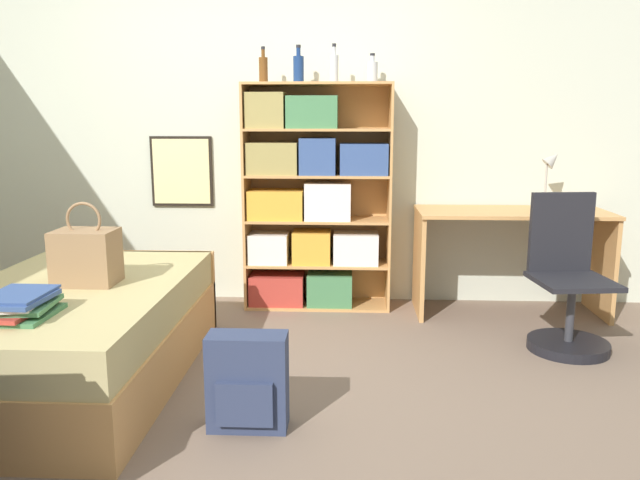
{
  "coord_description": "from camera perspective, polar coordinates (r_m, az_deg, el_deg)",
  "views": [
    {
      "loc": [
        0.68,
        -3.1,
        1.39
      ],
      "look_at": [
        0.52,
        0.18,
        0.75
      ],
      "focal_mm": 35.0,
      "sensor_mm": 36.0,
      "label": 1
    }
  ],
  "objects": [
    {
      "name": "ground_plane",
      "position": [
        3.46,
        -9.02,
        -12.8
      ],
      "size": [
        14.0,
        14.0,
        0.0
      ],
      "primitive_type": "plane",
      "color": "#756051"
    },
    {
      "name": "wall_back",
      "position": [
        4.81,
        -5.45,
        9.88
      ],
      "size": [
        10.0,
        0.09,
        2.6
      ],
      "color": "beige",
      "rests_on": "ground_plane"
    },
    {
      "name": "bed",
      "position": [
        3.62,
        -21.49,
        -7.94
      ],
      "size": [
        1.13,
        1.85,
        0.53
      ],
      "color": "tan",
      "rests_on": "ground_plane"
    },
    {
      "name": "handbag",
      "position": [
        3.53,
        -20.6,
        -1.39
      ],
      "size": [
        0.32,
        0.24,
        0.44
      ],
      "color": "#93704C",
      "rests_on": "bed"
    },
    {
      "name": "book_stack_on_bed",
      "position": [
        3.08,
        -25.95,
        -5.4
      ],
      "size": [
        0.31,
        0.35,
        0.11
      ],
      "color": "#427A4C",
      "rests_on": "bed"
    },
    {
      "name": "bookcase",
      "position": [
        4.59,
        -0.99,
        3.5
      ],
      "size": [
        1.07,
        0.34,
        1.64
      ],
      "color": "tan",
      "rests_on": "ground_plane"
    },
    {
      "name": "bottle_green",
      "position": [
        4.57,
        -5.2,
        15.32
      ],
      "size": [
        0.06,
        0.06,
        0.25
      ],
      "color": "brown",
      "rests_on": "bookcase"
    },
    {
      "name": "bottle_brown",
      "position": [
        4.56,
        -1.98,
        15.43
      ],
      "size": [
        0.08,
        0.08,
        0.26
      ],
      "color": "navy",
      "rests_on": "bookcase"
    },
    {
      "name": "bottle_clear",
      "position": [
        4.52,
        1.29,
        15.49
      ],
      "size": [
        0.06,
        0.06,
        0.26
      ],
      "color": "#B7BCC1",
      "rests_on": "bookcase"
    },
    {
      "name": "bottle_blue",
      "position": [
        4.59,
        4.8,
        15.1
      ],
      "size": [
        0.08,
        0.08,
        0.2
      ],
      "color": "#B7BCC1",
      "rests_on": "bookcase"
    },
    {
      "name": "desk",
      "position": [
        4.65,
        17.03,
        -0.08
      ],
      "size": [
        1.33,
        0.57,
        0.75
      ],
      "color": "tan",
      "rests_on": "ground_plane"
    },
    {
      "name": "desk_lamp",
      "position": [
        4.72,
        20.33,
        6.09
      ],
      "size": [
        0.16,
        0.12,
        0.43
      ],
      "color": "#ADA89E",
      "rests_on": "desk"
    },
    {
      "name": "desk_chair",
      "position": [
        4.11,
        21.65,
        -5.13
      ],
      "size": [
        0.49,
        0.49,
        0.95
      ],
      "color": "black",
      "rests_on": "ground_plane"
    },
    {
      "name": "backpack",
      "position": [
        2.9,
        -6.64,
        -12.82
      ],
      "size": [
        0.36,
        0.2,
        0.44
      ],
      "color": "#2D3856",
      "rests_on": "ground_plane"
    }
  ]
}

